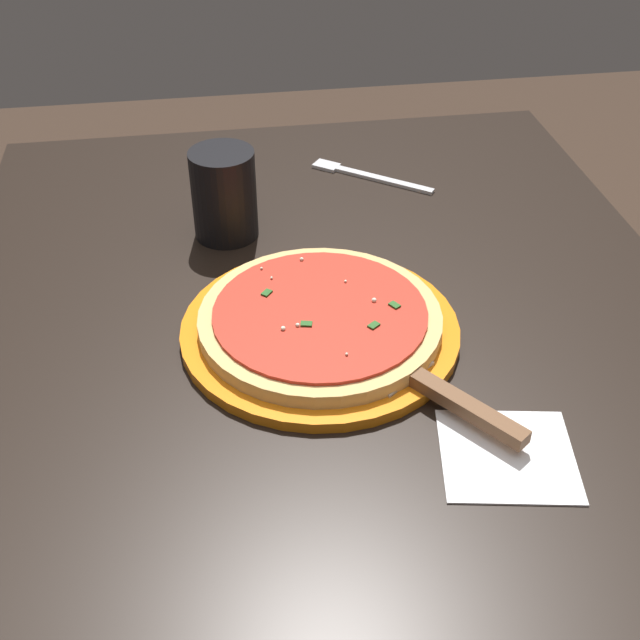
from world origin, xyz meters
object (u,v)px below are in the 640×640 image
at_px(pizza, 320,319).
at_px(pizza_server, 433,389).
at_px(serving_plate, 320,330).
at_px(fork, 365,175).
at_px(cup_tall_drink, 224,194).
at_px(napkin_folded_right, 507,455).

bearing_deg(pizza, pizza_server, 37.15).
bearing_deg(serving_plate, fork, 161.20).
relative_size(pizza, cup_tall_drink, 2.28).
height_order(pizza, cup_tall_drink, cup_tall_drink).
height_order(pizza, napkin_folded_right, pizza).
bearing_deg(serving_plate, cup_tall_drink, -158.96).
bearing_deg(pizza, cup_tall_drink, -158.95).
bearing_deg(pizza, napkin_folded_right, 35.10).
distance_m(napkin_folded_right, fork, 0.55).
height_order(serving_plate, pizza, pizza).
xyz_separation_m(cup_tall_drink, fork, (-0.13, 0.21, -0.05)).
bearing_deg(cup_tall_drink, napkin_folded_right, 28.16).
distance_m(serving_plate, fork, 0.37).
height_order(cup_tall_drink, napkin_folded_right, cup_tall_drink).
xyz_separation_m(pizza_server, cup_tall_drink, (-0.35, -0.18, 0.04)).
distance_m(serving_plate, cup_tall_drink, 0.25).
bearing_deg(pizza_server, cup_tall_drink, -152.72).
bearing_deg(fork, cup_tall_drink, -58.52).
bearing_deg(pizza_server, pizza, -142.85).
bearing_deg(pizza_server, serving_plate, -142.84).
bearing_deg(fork, serving_plate, -18.80).
distance_m(pizza, pizza_server, 0.15).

